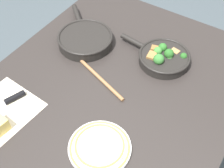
{
  "coord_description": "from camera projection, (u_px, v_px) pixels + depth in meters",
  "views": [
    {
      "loc": [
        -0.7,
        -0.46,
        1.72
      ],
      "look_at": [
        0.0,
        0.0,
        0.77
      ],
      "focal_mm": 50.0,
      "sensor_mm": 36.0,
      "label": 1
    }
  ],
  "objects": [
    {
      "name": "grater_knife",
      "position": [
        0.0,
        105.0,
        1.21
      ],
      "size": [
        0.29,
        0.13,
        0.02
      ],
      "rotation": [
        0.0,
        0.0,
        2.79
      ],
      "color": "silver",
      "rests_on": "dining_table_red"
    },
    {
      "name": "skillet_broccoli",
      "position": [
        163.0,
        57.0,
        1.37
      ],
      "size": [
        0.23,
        0.35,
        0.08
      ],
      "rotation": [
        0.0,
        0.0,
        1.46
      ],
      "color": "black",
      "rests_on": "dining_table_red"
    },
    {
      "name": "skillet_eggs",
      "position": [
        85.0,
        39.0,
        1.45
      ],
      "size": [
        0.31,
        0.34,
        0.05
      ],
      "rotation": [
        0.0,
        0.0,
        0.85
      ],
      "color": "black",
      "rests_on": "dining_table_red"
    },
    {
      "name": "wooden_spoon",
      "position": [
        86.0,
        65.0,
        1.36
      ],
      "size": [
        0.15,
        0.39,
        0.02
      ],
      "rotation": [
        0.0,
        0.0,
        1.25
      ],
      "color": "#996B42",
      "rests_on": "dining_table_red"
    },
    {
      "name": "dinner_plate_stack",
      "position": [
        100.0,
        147.0,
        1.09
      ],
      "size": [
        0.22,
        0.22,
        0.03
      ],
      "color": "silver",
      "rests_on": "dining_table_red"
    },
    {
      "name": "dining_table_red",
      "position": [
        112.0,
        99.0,
        1.34
      ],
      "size": [
        1.22,
        1.0,
        0.75
      ],
      "color": "#2D2826",
      "rests_on": "ground_plane"
    }
  ]
}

